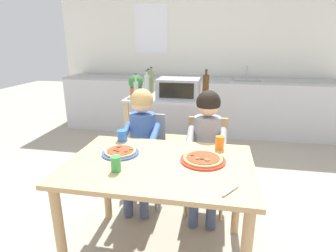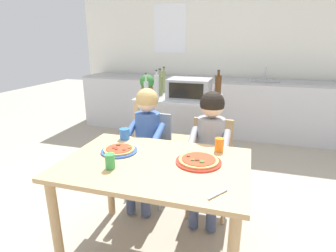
{
  "view_description": "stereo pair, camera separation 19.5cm",
  "coord_description": "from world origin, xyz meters",
  "px_view_note": "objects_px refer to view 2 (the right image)",
  "views": [
    {
      "loc": [
        0.34,
        -1.53,
        1.47
      ],
      "look_at": [
        0.0,
        0.3,
        0.87
      ],
      "focal_mm": 28.92,
      "sensor_mm": 36.0,
      "label": 1
    },
    {
      "loc": [
        0.53,
        -1.49,
        1.47
      ],
      "look_at": [
        0.0,
        0.3,
        0.87
      ],
      "focal_mm": 28.92,
      "sensor_mm": 36.0,
      "label": 2
    }
  ],
  "objects_px": {
    "child_in_grey_shirt": "(209,141)",
    "drinking_cup_green": "(110,161)",
    "dining_table": "(155,177)",
    "kitchen_island_cart": "(179,121)",
    "dining_chair_right": "(210,159)",
    "drinking_cup_orange": "(219,145)",
    "toaster_oven": "(189,88)",
    "bottle_tall_green_wine": "(164,81)",
    "bottle_slim_sauce": "(160,85)",
    "child_in_blue_striped_shirt": "(146,134)",
    "pizza_plate_red_rimmed": "(199,161)",
    "bottle_dark_olive_oil": "(218,85)",
    "pizza_plate_blue_rimmed": "(119,150)",
    "dining_chair_left": "(151,151)",
    "bottle_brown_beer": "(146,90)",
    "serving_spoon": "(218,194)",
    "bottle_squat_spirits": "(157,87)",
    "potted_herb_plant": "(147,85)",
    "drinking_cup_blue": "(125,134)"
  },
  "relations": [
    {
      "from": "pizza_plate_red_rimmed",
      "to": "dining_table",
      "type": "bearing_deg",
      "value": -165.65
    },
    {
      "from": "child_in_blue_striped_shirt",
      "to": "bottle_slim_sauce",
      "type": "bearing_deg",
      "value": 99.81
    },
    {
      "from": "bottle_slim_sauce",
      "to": "pizza_plate_blue_rimmed",
      "type": "xyz_separation_m",
      "value": [
        0.15,
        -1.37,
        -0.24
      ]
    },
    {
      "from": "kitchen_island_cart",
      "to": "serving_spoon",
      "type": "distance_m",
      "value": 1.84
    },
    {
      "from": "toaster_oven",
      "to": "bottle_slim_sauce",
      "type": "relative_size",
      "value": 1.49
    },
    {
      "from": "bottle_squat_spirits",
      "to": "potted_herb_plant",
      "type": "distance_m",
      "value": 0.23
    },
    {
      "from": "toaster_oven",
      "to": "drinking_cup_orange",
      "type": "relative_size",
      "value": 4.77
    },
    {
      "from": "bottle_tall_green_wine",
      "to": "drinking_cup_blue",
      "type": "height_order",
      "value": "bottle_tall_green_wine"
    },
    {
      "from": "bottle_tall_green_wine",
      "to": "dining_table",
      "type": "relative_size",
      "value": 0.26
    },
    {
      "from": "dining_chair_left",
      "to": "child_in_blue_striped_shirt",
      "type": "distance_m",
      "value": 0.24
    },
    {
      "from": "dining_chair_left",
      "to": "kitchen_island_cart",
      "type": "bearing_deg",
      "value": 83.34
    },
    {
      "from": "bottle_squat_spirits",
      "to": "drinking_cup_green",
      "type": "distance_m",
      "value": 1.39
    },
    {
      "from": "bottle_slim_sauce",
      "to": "dining_table",
      "type": "xyz_separation_m",
      "value": [
        0.44,
        -1.45,
        -0.36
      ]
    },
    {
      "from": "drinking_cup_blue",
      "to": "bottle_slim_sauce",
      "type": "bearing_deg",
      "value": 93.88
    },
    {
      "from": "serving_spoon",
      "to": "dining_chair_right",
      "type": "bearing_deg",
      "value": 99.64
    },
    {
      "from": "potted_herb_plant",
      "to": "serving_spoon",
      "type": "bearing_deg",
      "value": -58.65
    },
    {
      "from": "toaster_oven",
      "to": "bottle_brown_beer",
      "type": "relative_size",
      "value": 1.62
    },
    {
      "from": "bottle_tall_green_wine",
      "to": "potted_herb_plant",
      "type": "bearing_deg",
      "value": -106.97
    },
    {
      "from": "toaster_oven",
      "to": "child_in_grey_shirt",
      "type": "xyz_separation_m",
      "value": [
        0.36,
        -0.85,
        -0.27
      ]
    },
    {
      "from": "dining_chair_left",
      "to": "bottle_slim_sauce",
      "type": "bearing_deg",
      "value": 101.32
    },
    {
      "from": "toaster_oven",
      "to": "potted_herb_plant",
      "type": "height_order",
      "value": "potted_herb_plant"
    },
    {
      "from": "bottle_brown_beer",
      "to": "bottle_tall_green_wine",
      "type": "bearing_deg",
      "value": 84.76
    },
    {
      "from": "bottle_slim_sauce",
      "to": "pizza_plate_red_rimmed",
      "type": "bearing_deg",
      "value": -62.78
    },
    {
      "from": "child_in_blue_striped_shirt",
      "to": "pizza_plate_red_rimmed",
      "type": "relative_size",
      "value": 3.63
    },
    {
      "from": "bottle_brown_beer",
      "to": "dining_chair_right",
      "type": "relative_size",
      "value": 0.35
    },
    {
      "from": "potted_herb_plant",
      "to": "bottle_slim_sauce",
      "type": "bearing_deg",
      "value": 38.42
    },
    {
      "from": "dining_chair_left",
      "to": "child_in_grey_shirt",
      "type": "bearing_deg",
      "value": -14.52
    },
    {
      "from": "dining_chair_right",
      "to": "pizza_plate_blue_rimmed",
      "type": "distance_m",
      "value": 0.86
    },
    {
      "from": "dining_table",
      "to": "child_in_grey_shirt",
      "type": "xyz_separation_m",
      "value": [
        0.27,
        0.56,
        0.08
      ]
    },
    {
      "from": "bottle_dark_olive_oil",
      "to": "drinking_cup_orange",
      "type": "xyz_separation_m",
      "value": [
        0.18,
        -1.37,
        -0.2
      ]
    },
    {
      "from": "bottle_squat_spirits",
      "to": "kitchen_island_cart",
      "type": "bearing_deg",
      "value": 52.03
    },
    {
      "from": "kitchen_island_cart",
      "to": "dining_chair_right",
      "type": "relative_size",
      "value": 1.12
    },
    {
      "from": "dining_chair_right",
      "to": "drinking_cup_orange",
      "type": "relative_size",
      "value": 8.48
    },
    {
      "from": "bottle_brown_beer",
      "to": "child_in_grey_shirt",
      "type": "relative_size",
      "value": 0.26
    },
    {
      "from": "bottle_dark_olive_oil",
      "to": "bottle_tall_green_wine",
      "type": "xyz_separation_m",
      "value": [
        -0.66,
        0.01,
        0.01
      ]
    },
    {
      "from": "dining_chair_right",
      "to": "serving_spoon",
      "type": "relative_size",
      "value": 5.79
    },
    {
      "from": "kitchen_island_cart",
      "to": "bottle_dark_olive_oil",
      "type": "relative_size",
      "value": 3.16
    },
    {
      "from": "drinking_cup_blue",
      "to": "bottle_dark_olive_oil",
      "type": "bearing_deg",
      "value": 67.32
    },
    {
      "from": "bottle_squat_spirits",
      "to": "child_in_grey_shirt",
      "type": "height_order",
      "value": "bottle_squat_spirits"
    },
    {
      "from": "child_in_blue_striped_shirt",
      "to": "pizza_plate_red_rimmed",
      "type": "bearing_deg",
      "value": -42.78
    },
    {
      "from": "drinking_cup_green",
      "to": "dining_table",
      "type": "bearing_deg",
      "value": 35.68
    },
    {
      "from": "bottle_brown_beer",
      "to": "drinking_cup_green",
      "type": "xyz_separation_m",
      "value": [
        0.28,
        -1.35,
        -0.19
      ]
    },
    {
      "from": "dining_table",
      "to": "kitchen_island_cart",
      "type": "bearing_deg",
      "value": 98.2
    },
    {
      "from": "drinking_cup_orange",
      "to": "child_in_blue_striped_shirt",
      "type": "bearing_deg",
      "value": 156.13
    },
    {
      "from": "child_in_grey_shirt",
      "to": "drinking_cup_green",
      "type": "distance_m",
      "value": 0.88
    },
    {
      "from": "bottle_slim_sauce",
      "to": "potted_herb_plant",
      "type": "bearing_deg",
      "value": -141.58
    },
    {
      "from": "pizza_plate_red_rimmed",
      "to": "serving_spoon",
      "type": "height_order",
      "value": "pizza_plate_red_rimmed"
    },
    {
      "from": "kitchen_island_cart",
      "to": "potted_herb_plant",
      "type": "xyz_separation_m",
      "value": [
        -0.36,
        -0.08,
        0.42
      ]
    },
    {
      "from": "child_in_blue_striped_shirt",
      "to": "drinking_cup_blue",
      "type": "distance_m",
      "value": 0.28
    },
    {
      "from": "bottle_brown_beer",
      "to": "child_in_blue_striped_shirt",
      "type": "relative_size",
      "value": 0.27
    }
  ]
}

